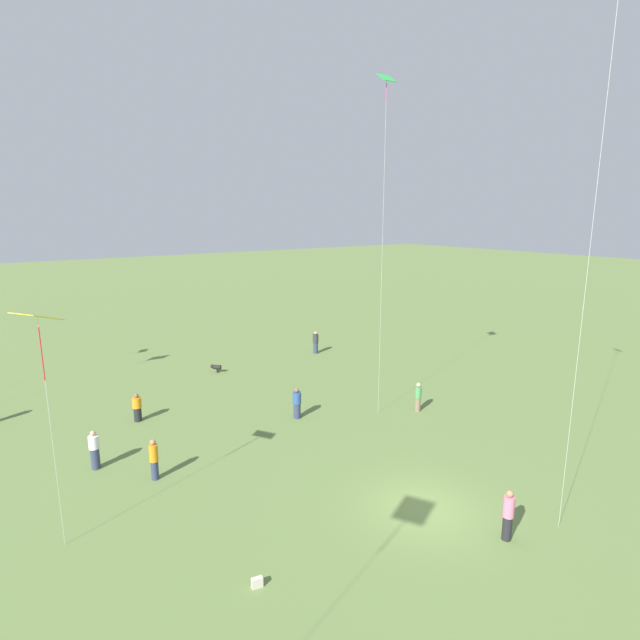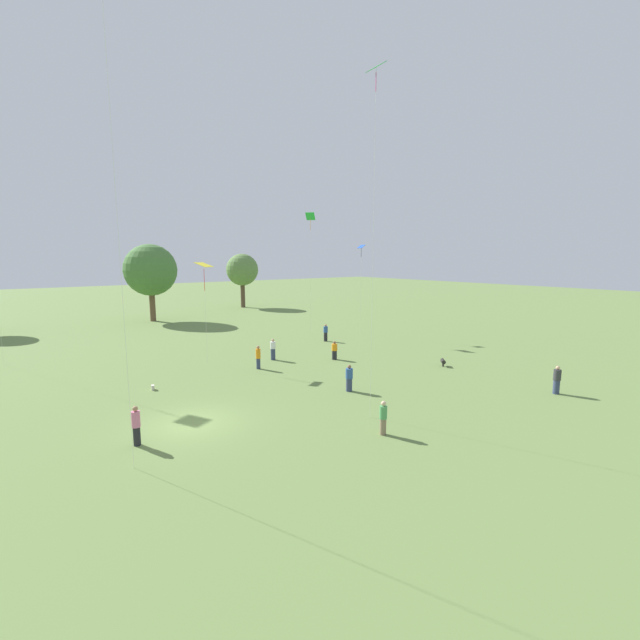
# 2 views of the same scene
# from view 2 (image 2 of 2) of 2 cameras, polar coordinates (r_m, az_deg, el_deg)

# --- Properties ---
(ground_plane) EXTENTS (240.00, 240.00, 0.00)m
(ground_plane) POSITION_cam_2_polar(r_m,az_deg,el_deg) (23.37, -16.65, -13.10)
(ground_plane) COLOR olive
(tree_2) EXTENTS (6.74, 6.74, 10.14)m
(tree_2) POSITION_cam_2_polar(r_m,az_deg,el_deg) (60.57, -21.67, 6.18)
(tree_2) COLOR brown
(tree_2) RESTS_ON ground_plane
(tree_3) EXTENTS (5.33, 5.33, 9.02)m
(tree_3) POSITION_cam_2_polar(r_m,az_deg,el_deg) (73.44, -10.33, 6.57)
(tree_3) COLOR brown
(tree_3) RESTS_ON ground_plane
(person_0) EXTENTS (0.52, 0.52, 1.84)m
(person_0) POSITION_cam_2_polar(r_m,az_deg,el_deg) (21.41, -23.30, -12.82)
(person_0) COLOR #232328
(person_0) RESTS_ON ground_plane
(person_1) EXTENTS (0.58, 0.58, 1.76)m
(person_1) POSITION_cam_2_polar(r_m,az_deg,el_deg) (35.58, -6.29, -3.94)
(person_1) COLOR #333D5B
(person_1) RESTS_ON ground_plane
(person_2) EXTENTS (0.62, 0.62, 1.71)m
(person_2) POSITION_cam_2_polar(r_m,az_deg,el_deg) (27.32, 3.91, -7.77)
(person_2) COLOR #333D5B
(person_2) RESTS_ON ground_plane
(person_4) EXTENTS (0.66, 0.66, 1.55)m
(person_4) POSITION_cam_2_polar(r_m,az_deg,el_deg) (35.54, 1.94, -4.10)
(person_4) COLOR #232328
(person_4) RESTS_ON ground_plane
(person_6) EXTENTS (0.49, 0.49, 1.77)m
(person_6) POSITION_cam_2_polar(r_m,az_deg,el_deg) (30.51, 29.04, -7.03)
(person_6) COLOR #333D5B
(person_6) RESTS_ON ground_plane
(person_7) EXTENTS (0.46, 0.46, 1.66)m
(person_7) POSITION_cam_2_polar(r_m,az_deg,el_deg) (21.11, 8.42, -12.78)
(person_7) COLOR #847056
(person_7) RESTS_ON ground_plane
(person_8) EXTENTS (0.47, 0.47, 1.78)m
(person_8) POSITION_cam_2_polar(r_m,az_deg,el_deg) (32.87, -8.24, -4.94)
(person_8) COLOR #333D5B
(person_8) RESTS_ON ground_plane
(person_9) EXTENTS (0.60, 0.60, 1.74)m
(person_9) POSITION_cam_2_polar(r_m,az_deg,el_deg) (43.16, 0.75, -1.73)
(person_9) COLOR #232328
(person_9) RESTS_ON ground_plane
(kite_0) EXTENTS (0.66, 0.74, 9.75)m
(kite_0) POSITION_cam_2_polar(r_m,az_deg,el_deg) (46.60, 5.51, 9.10)
(kite_0) COLOR blue
(kite_0) RESTS_ON ground_plane
(kite_1) EXTENTS (1.10, 1.15, 13.13)m
(kite_1) POSITION_cam_2_polar(r_m,az_deg,el_deg) (46.87, -1.30, 13.04)
(kite_1) COLOR green
(kite_1) RESTS_ON ground_plane
(kite_3) EXTENTS (1.50, 1.48, 8.03)m
(kite_3) POSITION_cam_2_polar(r_m,az_deg,el_deg) (34.41, -15.23, 6.77)
(kite_3) COLOR yellow
(kite_3) RESTS_ON ground_plane
(kite_5) EXTENTS (0.72, 0.82, 17.55)m
(kite_5) POSITION_cam_2_polar(r_m,az_deg,el_deg) (23.20, 7.44, 27.68)
(kite_5) COLOR green
(kite_5) RESTS_ON ground_plane
(dog_0) EXTENTS (0.66, 0.70, 0.58)m
(dog_0) POSITION_cam_2_polar(r_m,az_deg,el_deg) (34.76, 16.07, -5.31)
(dog_0) COLOR black
(dog_0) RESTS_ON ground_plane
(picnic_bag_0) EXTENTS (0.24, 0.37, 0.31)m
(picnic_bag_0) POSITION_cam_2_polar(r_m,az_deg,el_deg) (29.71, -21.39, -8.37)
(picnic_bag_0) COLOR beige
(picnic_bag_0) RESTS_ON ground_plane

